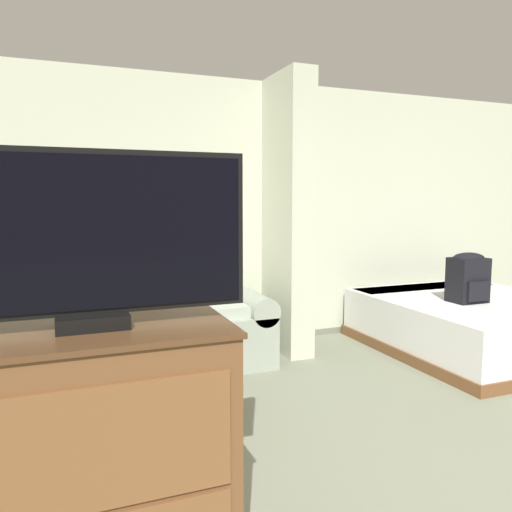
{
  "coord_description": "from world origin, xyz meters",
  "views": [
    {
      "loc": [
        -1.92,
        -1.22,
        1.45
      ],
      "look_at": [
        -0.63,
        2.06,
        1.05
      ],
      "focal_mm": 35.0,
      "sensor_mm": 36.0,
      "label": 1
    }
  ],
  "objects_px": {
    "bed": "(473,323)",
    "couch": "(143,331)",
    "backpack": "(468,277)",
    "coffee_table": "(155,365)",
    "tv_dresser": "(98,467)",
    "tv": "(89,238)"
  },
  "relations": [
    {
      "from": "tv_dresser",
      "to": "tv",
      "type": "distance_m",
      "value": 0.81
    },
    {
      "from": "tv",
      "to": "backpack",
      "type": "bearing_deg",
      "value": 27.36
    },
    {
      "from": "couch",
      "to": "coffee_table",
      "type": "height_order",
      "value": "couch"
    },
    {
      "from": "coffee_table",
      "to": "bed",
      "type": "xyz_separation_m",
      "value": [
        3.14,
        0.36,
        -0.08
      ]
    },
    {
      "from": "tv_dresser",
      "to": "bed",
      "type": "distance_m",
      "value": 4.07
    },
    {
      "from": "bed",
      "to": "backpack",
      "type": "bearing_deg",
      "value": -150.63
    },
    {
      "from": "couch",
      "to": "tv",
      "type": "height_order",
      "value": "tv"
    },
    {
      "from": "coffee_table",
      "to": "bed",
      "type": "distance_m",
      "value": 3.16
    },
    {
      "from": "tv_dresser",
      "to": "bed",
      "type": "height_order",
      "value": "tv_dresser"
    },
    {
      "from": "coffee_table",
      "to": "tv_dresser",
      "type": "height_order",
      "value": "tv_dresser"
    },
    {
      "from": "couch",
      "to": "backpack",
      "type": "xyz_separation_m",
      "value": [
        2.88,
        -0.69,
        0.41
      ]
    },
    {
      "from": "bed",
      "to": "couch",
      "type": "bearing_deg",
      "value": 169.27
    },
    {
      "from": "couch",
      "to": "backpack",
      "type": "height_order",
      "value": "backpack"
    },
    {
      "from": "couch",
      "to": "tv",
      "type": "distance_m",
      "value": 2.7
    },
    {
      "from": "couch",
      "to": "bed",
      "type": "distance_m",
      "value": 3.13
    },
    {
      "from": "couch",
      "to": "backpack",
      "type": "distance_m",
      "value": 2.99
    },
    {
      "from": "couch",
      "to": "coffee_table",
      "type": "bearing_deg",
      "value": -93.7
    },
    {
      "from": "coffee_table",
      "to": "tv_dresser",
      "type": "distance_m",
      "value": 1.59
    },
    {
      "from": "coffee_table",
      "to": "backpack",
      "type": "bearing_deg",
      "value": 4.88
    },
    {
      "from": "tv",
      "to": "tv_dresser",
      "type": "bearing_deg",
      "value": -90.0
    },
    {
      "from": "couch",
      "to": "coffee_table",
      "type": "xyz_separation_m",
      "value": [
        -0.06,
        -0.94,
        0.0
      ]
    },
    {
      "from": "backpack",
      "to": "tv",
      "type": "bearing_deg",
      "value": -152.64
    }
  ]
}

